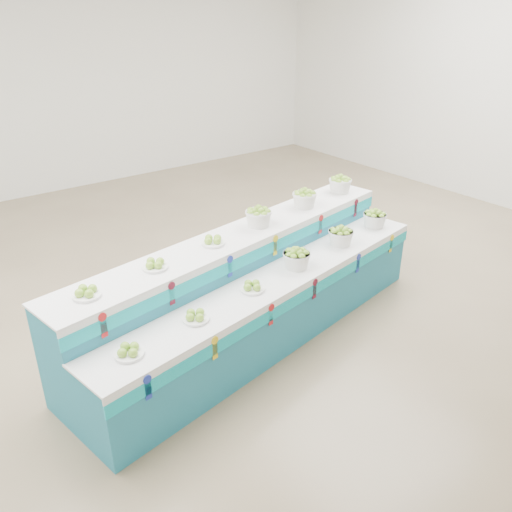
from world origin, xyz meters
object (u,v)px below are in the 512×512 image
(display_stand, at_px, (256,289))
(basket_upper_right, at_px, (340,184))
(basket_lower_left, at_px, (297,258))
(plate_upper_mid, at_px, (155,264))

(display_stand, height_order, basket_upper_right, basket_upper_right)
(basket_lower_left, relative_size, basket_upper_right, 1.00)
(plate_upper_mid, bearing_deg, basket_lower_left, -11.63)
(basket_lower_left, bearing_deg, basket_upper_right, 29.25)
(display_stand, xyz_separation_m, plate_upper_mid, (-1.03, 0.08, 0.56))
(basket_lower_left, relative_size, plate_upper_mid, 1.19)
(display_stand, height_order, basket_lower_left, display_stand)
(display_stand, distance_m, plate_upper_mid, 1.17)
(basket_upper_right, bearing_deg, plate_upper_mid, -170.34)
(basket_lower_left, xyz_separation_m, basket_upper_right, (1.32, 0.74, 0.30))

